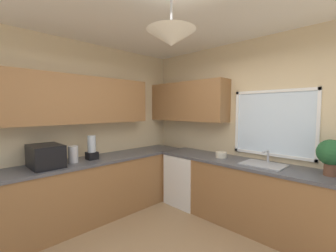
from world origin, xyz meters
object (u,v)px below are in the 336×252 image
at_px(sink_assembly, 263,164).
at_px(potted_plant, 331,154).
at_px(blender_appliance, 92,149).
at_px(bowl, 221,155).
at_px(microwave, 46,156).
at_px(dishwasher, 188,179).
at_px(kettle, 73,154).

height_order(sink_assembly, potted_plant, potted_plant).
bearing_deg(blender_appliance, bowl, 48.37).
bearing_deg(microwave, bowl, 58.10).
height_order(bowl, blender_appliance, blender_appliance).
distance_m(dishwasher, blender_appliance, 1.71).
bearing_deg(microwave, kettle, 86.69).
height_order(microwave, sink_assembly, microwave).
relative_size(bowl, blender_appliance, 0.47).
bearing_deg(bowl, sink_assembly, 0.63).
distance_m(potted_plant, blender_appliance, 3.09).
distance_m(sink_assembly, potted_plant, 0.76).
relative_size(potted_plant, blender_appliance, 1.14).
xyz_separation_m(microwave, kettle, (0.02, 0.35, -0.03)).
xyz_separation_m(kettle, blender_appliance, (-0.02, 0.28, 0.04)).
relative_size(dishwasher, microwave, 1.81).
height_order(kettle, bowl, kettle).
bearing_deg(blender_appliance, microwave, -90.00).
bearing_deg(dishwasher, sink_assembly, 1.64).
bearing_deg(kettle, sink_assembly, 42.32).
distance_m(kettle, sink_assembly, 2.62).
distance_m(dishwasher, sink_assembly, 1.39).
height_order(sink_assembly, bowl, sink_assembly).
distance_m(kettle, bowl, 2.18).
distance_m(sink_assembly, blender_appliance, 2.46).
relative_size(kettle, bowl, 1.41).
height_order(dishwasher, microwave, microwave).
height_order(potted_plant, blender_appliance, potted_plant).
height_order(dishwasher, bowl, bowl).
bearing_deg(blender_appliance, sink_assembly, 37.09).
relative_size(microwave, blender_appliance, 1.33).
bearing_deg(microwave, blender_appliance, 90.00).
bearing_deg(bowl, dishwasher, -177.35).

